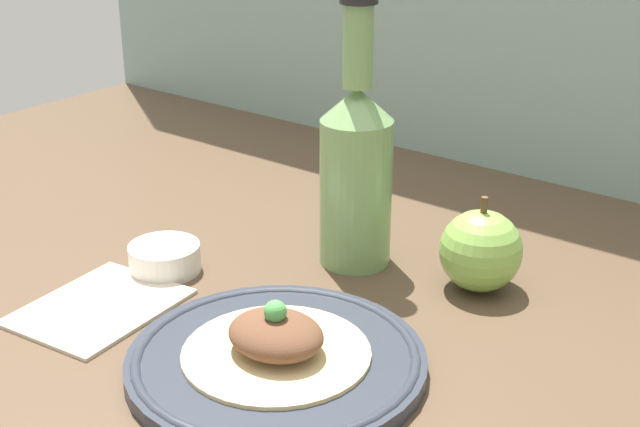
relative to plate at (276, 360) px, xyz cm
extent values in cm
cube|color=brown|center=(2.26, 6.10, -2.92)|extent=(180.00, 110.00, 4.00)
cylinder|color=#2D333D|center=(0.00, 0.00, -0.20)|extent=(26.55, 26.55, 1.45)
torus|color=#2D333D|center=(0.00, 0.00, 0.31)|extent=(25.45, 25.45, 1.02)
cylinder|color=#D6BC7F|center=(0.00, 0.00, 0.73)|extent=(16.70, 16.70, 0.40)
ellipsoid|color=brown|center=(0.00, 0.00, 2.60)|extent=(8.84, 7.51, 3.35)
sphere|color=#4CA34C|center=(0.00, 0.00, 4.88)|extent=(2.02, 2.02, 2.02)
cylinder|color=#729E5B|center=(-7.47, 22.06, 7.17)|extent=(7.80, 7.80, 16.20)
cone|color=#729E5B|center=(-7.47, 22.06, 17.03)|extent=(7.80, 7.80, 3.51)
cylinder|color=#729E5B|center=(-7.47, 22.06, 23.04)|extent=(3.12, 3.12, 8.52)
sphere|color=#84B74C|center=(6.53, 24.66, 3.36)|extent=(8.56, 8.56, 8.56)
cylinder|color=brown|center=(6.53, 24.66, 8.31)|extent=(0.69, 0.69, 1.93)
cube|color=beige|center=(-21.04, -2.56, -0.52)|extent=(13.88, 16.86, 0.80)
cylinder|color=silver|center=(-22.15, 7.38, 0.60)|extent=(7.71, 7.71, 3.04)
camera|label=1|loc=(44.25, -50.53, 42.32)|focal=50.00mm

